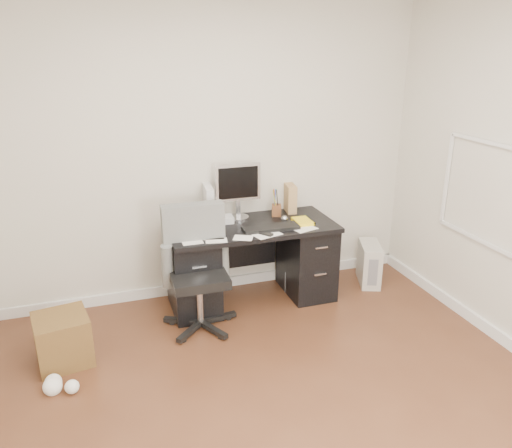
{
  "coord_description": "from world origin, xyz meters",
  "views": [
    {
      "loc": [
        -0.98,
        -2.35,
        2.27
      ],
      "look_at": [
        0.19,
        1.2,
        0.92
      ],
      "focal_mm": 35.0,
      "sensor_mm": 36.0,
      "label": 1
    }
  ],
  "objects_px": {
    "desk": "(252,261)",
    "office_chair": "(199,271)",
    "keyboard": "(271,228)",
    "lcd_monitor": "(238,191)",
    "pc_tower": "(369,263)",
    "wicker_basket": "(63,339)"
  },
  "relations": [
    {
      "from": "desk",
      "to": "pc_tower",
      "type": "relative_size",
      "value": 3.64
    },
    {
      "from": "lcd_monitor",
      "to": "pc_tower",
      "type": "distance_m",
      "value": 1.54
    },
    {
      "from": "desk",
      "to": "pc_tower",
      "type": "height_order",
      "value": "desk"
    },
    {
      "from": "desk",
      "to": "keyboard",
      "type": "height_order",
      "value": "keyboard"
    },
    {
      "from": "lcd_monitor",
      "to": "keyboard",
      "type": "height_order",
      "value": "lcd_monitor"
    },
    {
      "from": "desk",
      "to": "office_chair",
      "type": "distance_m",
      "value": 0.66
    },
    {
      "from": "lcd_monitor",
      "to": "office_chair",
      "type": "distance_m",
      "value": 0.88
    },
    {
      "from": "pc_tower",
      "to": "desk",
      "type": "bearing_deg",
      "value": -160.4
    },
    {
      "from": "lcd_monitor",
      "to": "pc_tower",
      "type": "height_order",
      "value": "lcd_monitor"
    },
    {
      "from": "office_chair",
      "to": "wicker_basket",
      "type": "distance_m",
      "value": 1.15
    },
    {
      "from": "desk",
      "to": "lcd_monitor",
      "type": "distance_m",
      "value": 0.65
    },
    {
      "from": "lcd_monitor",
      "to": "desk",
      "type": "bearing_deg",
      "value": -71.4
    },
    {
      "from": "office_chair",
      "to": "wicker_basket",
      "type": "xyz_separation_m",
      "value": [
        -1.08,
        -0.16,
        -0.33
      ]
    },
    {
      "from": "lcd_monitor",
      "to": "wicker_basket",
      "type": "bearing_deg",
      "value": -155.43
    },
    {
      "from": "lcd_monitor",
      "to": "office_chair",
      "type": "relative_size",
      "value": 0.5
    },
    {
      "from": "keyboard",
      "to": "lcd_monitor",
      "type": "bearing_deg",
      "value": 119.12
    },
    {
      "from": "lcd_monitor",
      "to": "pc_tower",
      "type": "xyz_separation_m",
      "value": [
        1.3,
        -0.23,
        -0.81
      ]
    },
    {
      "from": "keyboard",
      "to": "pc_tower",
      "type": "bearing_deg",
      "value": 8.73
    },
    {
      "from": "wicker_basket",
      "to": "lcd_monitor",
      "type": "bearing_deg",
      "value": 23.66
    },
    {
      "from": "office_chair",
      "to": "desk",
      "type": "bearing_deg",
      "value": 31.22
    },
    {
      "from": "desk",
      "to": "wicker_basket",
      "type": "distance_m",
      "value": 1.73
    },
    {
      "from": "keyboard",
      "to": "wicker_basket",
      "type": "height_order",
      "value": "keyboard"
    }
  ]
}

